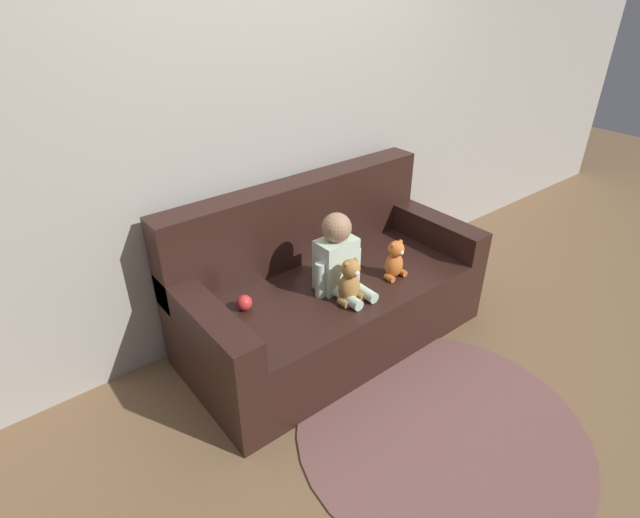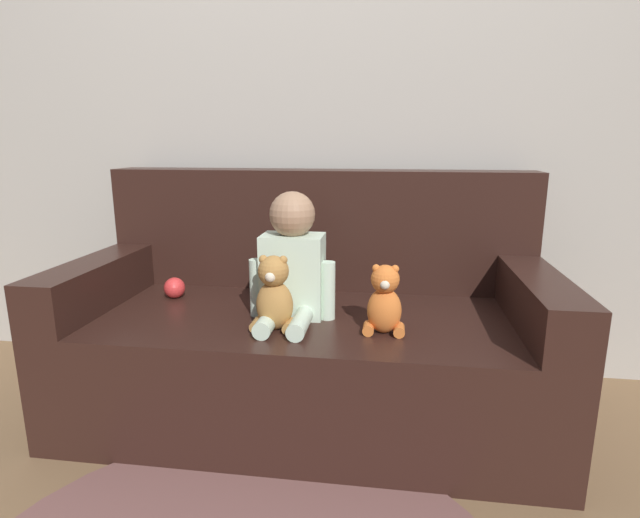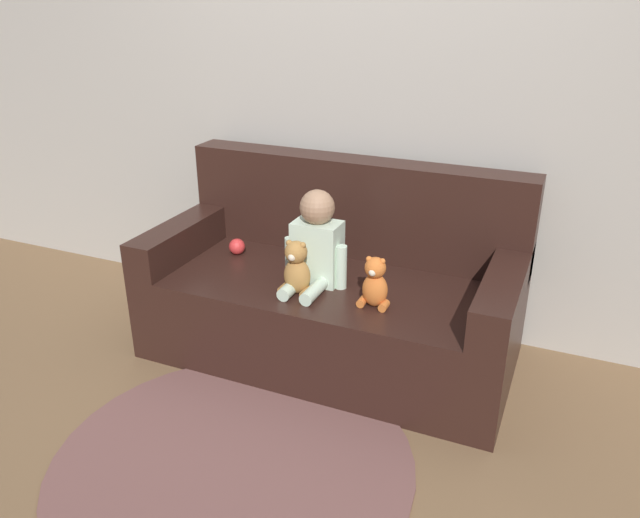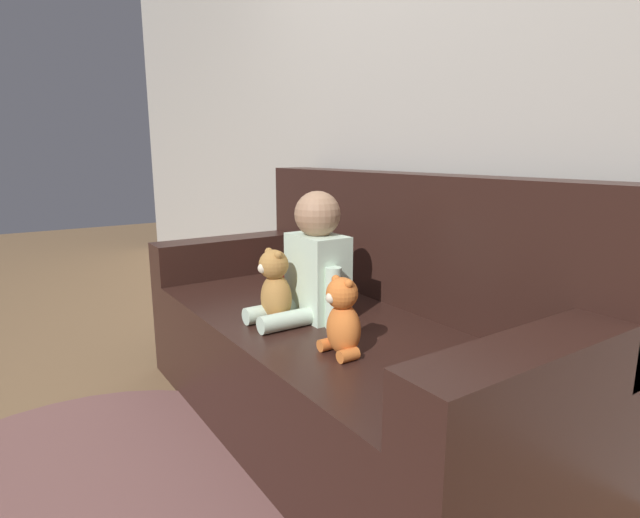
% 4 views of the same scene
% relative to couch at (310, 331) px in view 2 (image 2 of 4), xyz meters
% --- Properties ---
extents(ground_plane, '(12.00, 12.00, 0.00)m').
position_rel_couch_xyz_m(ground_plane, '(0.00, -0.06, -0.32)').
color(ground_plane, brown).
extents(wall_back, '(8.00, 0.05, 2.60)m').
position_rel_couch_xyz_m(wall_back, '(0.00, 0.44, 0.98)').
color(wall_back, '#ADA89E').
rests_on(wall_back, ground_plane).
extents(couch, '(1.78, 0.84, 0.93)m').
position_rel_couch_xyz_m(couch, '(0.00, 0.00, 0.00)').
color(couch, black).
rests_on(couch, ground_plane).
extents(person_baby, '(0.31, 0.34, 0.45)m').
position_rel_couch_xyz_m(person_baby, '(-0.04, -0.14, 0.30)').
color(person_baby, silver).
rests_on(person_baby, couch).
extents(teddy_bear_brown, '(0.15, 0.12, 0.26)m').
position_rel_couch_xyz_m(teddy_bear_brown, '(-0.07, -0.28, 0.23)').
color(teddy_bear_brown, '#AD7A3D').
rests_on(teddy_bear_brown, couch).
extents(plush_toy_side, '(0.14, 0.11, 0.23)m').
position_rel_couch_xyz_m(plush_toy_side, '(0.29, -0.26, 0.22)').
color(plush_toy_side, orange).
rests_on(plush_toy_side, couch).
extents(toy_ball, '(0.08, 0.08, 0.08)m').
position_rel_couch_xyz_m(toy_ball, '(-0.55, 0.00, 0.15)').
color(toy_ball, red).
rests_on(toy_ball, couch).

